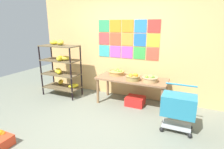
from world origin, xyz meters
name	(u,v)px	position (x,y,z in m)	size (l,w,h in m)	color
ground	(92,126)	(0.00, 0.00, 0.00)	(9.42, 9.42, 0.00)	slate
back_wall_with_art	(125,42)	(0.00, 1.74, 1.41)	(4.87, 0.07, 2.82)	#DEAC69
banana_shelf_unit	(61,66)	(-1.53, 1.07, 0.81)	(1.00, 0.53, 1.47)	black
display_table	(132,81)	(0.35, 1.27, 0.57)	(1.63, 0.67, 0.64)	brown
fruit_basket_back_right	(117,72)	(-0.08, 1.39, 0.70)	(0.39, 0.39, 0.16)	#AF8348
fruit_basket_centre	(150,79)	(0.79, 1.17, 0.71)	(0.35, 0.35, 0.16)	tan
fruit_basket_back_left	(133,77)	(0.42, 1.11, 0.71)	(0.32, 0.32, 0.17)	olive
produce_crate_under_table	(135,101)	(0.46, 1.24, 0.10)	(0.42, 0.35, 0.20)	red
shopping_cart	(178,107)	(1.45, 0.51, 0.47)	(0.56, 0.42, 0.81)	black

